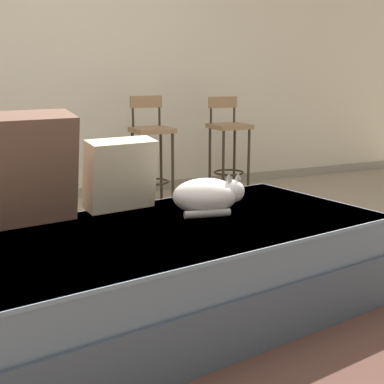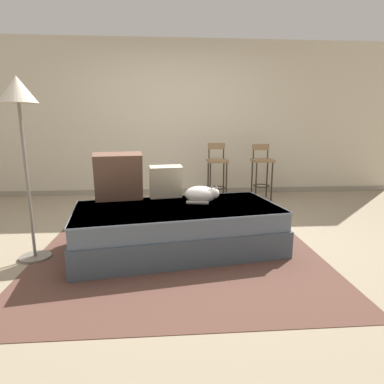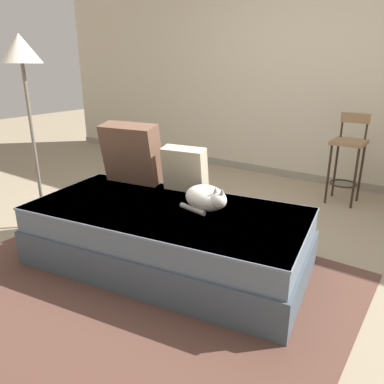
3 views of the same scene
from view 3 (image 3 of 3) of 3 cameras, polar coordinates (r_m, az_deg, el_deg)
ground_plane at (r=3.11m, az=0.93°, el=-7.75°), size 16.00×16.00×0.00m
wall_back_panel at (r=4.80m, az=17.05°, el=17.17°), size 8.00×0.10×2.60m
wall_baseboard_trim at (r=4.94m, az=15.42°, el=2.54°), size 8.00×0.02×0.09m
area_rug at (r=2.64m, az=-7.90°, el=-13.29°), size 2.67×2.07×0.01m
couch at (r=2.72m, az=-3.82°, el=-6.66°), size 2.10×1.28×0.44m
throw_pillow_corner at (r=3.15m, az=-9.18°, el=5.85°), size 0.52×0.33×0.51m
throw_pillow_middle at (r=2.92m, az=-1.12°, el=3.53°), size 0.37×0.23×0.36m
cat at (r=2.57m, az=2.26°, el=-0.94°), size 0.36×0.29×0.20m
bar_stool_near_window at (r=4.16m, az=22.68°, el=5.58°), size 0.32×0.32×0.92m
floor_lamp at (r=3.39m, az=-24.37°, el=16.85°), size 0.32×0.32×1.62m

